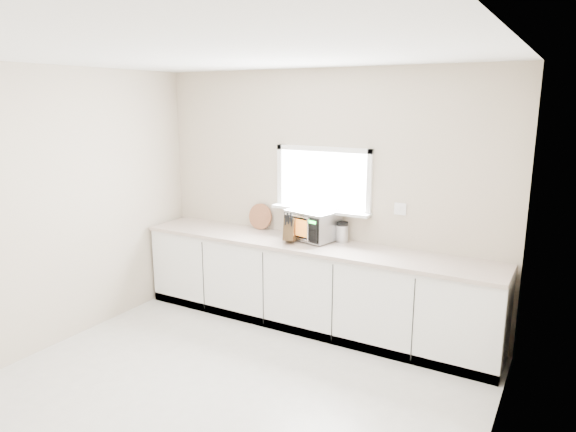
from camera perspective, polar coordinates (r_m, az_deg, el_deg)
The scene contains 8 objects.
ground at distance 4.42m, azimuth -8.43°, elevation -19.91°, with size 4.00×4.00×0.00m, color beige.
back_wall at distance 5.52m, azimuth 3.97°, elevation 2.15°, with size 4.00×0.17×2.70m.
cabinets at distance 5.51m, azimuth 2.46°, elevation -7.82°, with size 3.92×0.60×0.88m, color white.
countertop at distance 5.36m, azimuth 2.46°, elevation -3.25°, with size 3.92×0.64×0.04m, color beige.
microwave at distance 5.45m, azimuth 2.77°, elevation -0.94°, with size 0.57×0.49×0.32m.
knife_block at distance 5.34m, azimuth 0.22°, elevation -1.50°, with size 0.17×0.25×0.33m.
cutting_board at distance 5.90m, azimuth -3.10°, elevation -0.05°, with size 0.30×0.30×0.02m, color #985E3B.
coffee_grinder at distance 5.39m, azimuth 6.03°, elevation -1.76°, with size 0.15×0.15×0.22m.
Camera 1 is at (2.35, -2.89, 2.38)m, focal length 32.00 mm.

